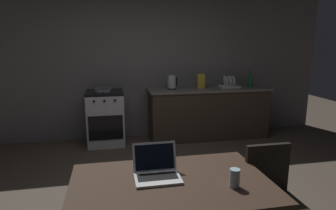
# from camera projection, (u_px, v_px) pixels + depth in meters

# --- Properties ---
(ground_plane) EXTENTS (12.00, 12.00, 0.00)m
(ground_plane) POSITION_uv_depth(u_px,v_px,m) (160.00, 204.00, 3.12)
(ground_plane) COLOR #473D33
(back_wall) EXTENTS (6.40, 0.10, 2.71)m
(back_wall) POSITION_uv_depth(u_px,v_px,m) (153.00, 62.00, 5.21)
(back_wall) COLOR #625F60
(back_wall) RESTS_ON ground_plane
(kitchen_counter) EXTENTS (2.16, 0.64, 0.90)m
(kitchen_counter) POSITION_uv_depth(u_px,v_px,m) (208.00, 113.00, 5.25)
(kitchen_counter) COLOR #382D23
(kitchen_counter) RESTS_ON ground_plane
(stove_oven) EXTENTS (0.60, 0.62, 0.90)m
(stove_oven) POSITION_uv_depth(u_px,v_px,m) (106.00, 118.00, 4.90)
(stove_oven) COLOR #B7BABF
(stove_oven) RESTS_ON ground_plane
(dining_table) EXTENTS (1.38, 0.86, 0.75)m
(dining_table) POSITION_uv_depth(u_px,v_px,m) (171.00, 191.00, 2.02)
(dining_table) COLOR #332319
(dining_table) RESTS_ON ground_plane
(chair) EXTENTS (0.40, 0.40, 0.89)m
(chair) POSITION_uv_depth(u_px,v_px,m) (272.00, 194.00, 2.32)
(chair) COLOR black
(chair) RESTS_ON ground_plane
(laptop) EXTENTS (0.32, 0.29, 0.22)m
(laptop) POSITION_uv_depth(u_px,v_px,m) (157.00, 171.00, 2.07)
(laptop) COLOR silver
(laptop) RESTS_ON dining_table
(electric_kettle) EXTENTS (0.17, 0.15, 0.25)m
(electric_kettle) POSITION_uv_depth(u_px,v_px,m) (172.00, 82.00, 5.00)
(electric_kettle) COLOR black
(electric_kettle) RESTS_ON kitchen_counter
(bottle) EXTENTS (0.08, 0.08, 0.28)m
(bottle) POSITION_uv_depth(u_px,v_px,m) (250.00, 80.00, 5.23)
(bottle) COLOR #19592D
(bottle) RESTS_ON kitchen_counter
(frying_pan) EXTENTS (0.28, 0.45, 0.05)m
(frying_pan) POSITION_uv_depth(u_px,v_px,m) (103.00, 90.00, 4.77)
(frying_pan) COLOR gray
(frying_pan) RESTS_ON stove_oven
(drinking_glass) EXTENTS (0.07, 0.07, 0.13)m
(drinking_glass) POSITION_uv_depth(u_px,v_px,m) (235.00, 178.00, 1.92)
(drinking_glass) COLOR #99B7C6
(drinking_glass) RESTS_ON dining_table
(cereal_box) EXTENTS (0.13, 0.05, 0.25)m
(cereal_box) POSITION_uv_depth(u_px,v_px,m) (201.00, 81.00, 5.12)
(cereal_box) COLOR gold
(cereal_box) RESTS_ON kitchen_counter
(dish_rack) EXTENTS (0.34, 0.26, 0.21)m
(dish_rack) POSITION_uv_depth(u_px,v_px,m) (229.00, 85.00, 5.22)
(dish_rack) COLOR silver
(dish_rack) RESTS_ON kitchen_counter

